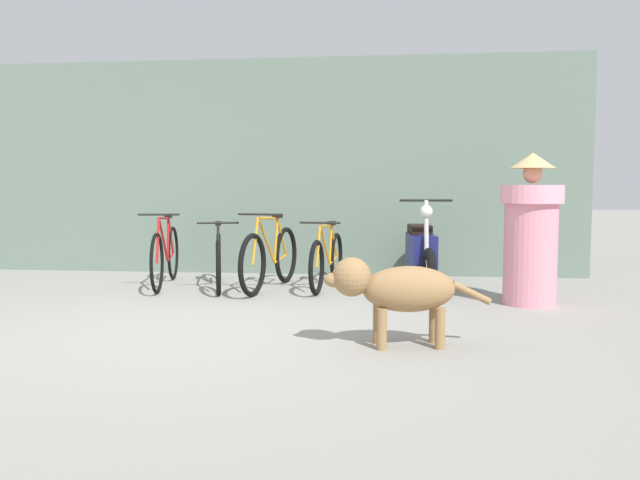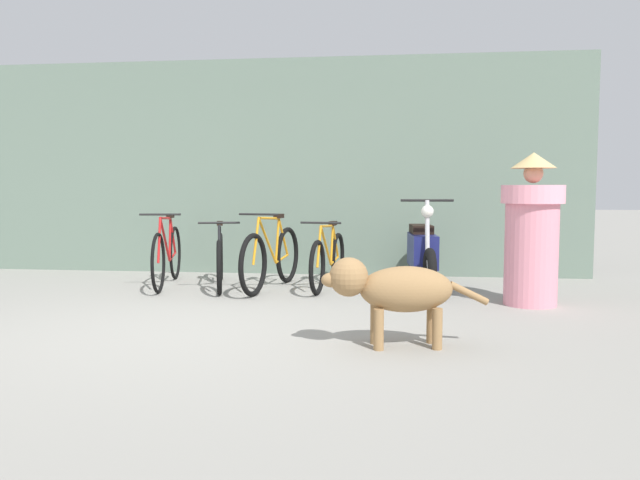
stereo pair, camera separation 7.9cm
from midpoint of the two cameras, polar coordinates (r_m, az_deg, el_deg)
The scene contains 9 objects.
ground_plane at distance 5.30m, azimuth -11.96°, elevation -8.04°, with size 60.00×60.00×0.00m, color gray.
shop_wall_back at distance 8.58m, azimuth -4.39°, elevation 6.62°, with size 8.48×0.20×2.89m.
bicycle_0 at distance 7.64m, azimuth -13.50°, elevation -1.35°, with size 0.47×1.74×0.88m.
bicycle_1 at distance 7.41m, azimuth -8.83°, elevation -1.79°, with size 0.57×1.64×0.79m.
bicycle_2 at distance 7.20m, azimuth -4.13°, elevation -1.64°, with size 0.48×1.71×0.89m.
bicycle_3 at distance 7.30m, azimuth 1.08°, elevation -1.83°, with size 0.46×1.69×0.79m.
motorcycle at distance 7.38m, azimuth 9.64°, elevation -1.18°, with size 0.58×1.87×1.04m.
stray_dog at distance 4.61m, azimuth 7.19°, elevation -4.44°, with size 1.24×0.46×0.66m.
person_in_robes at distance 6.54m, azimuth 19.12°, elevation 0.85°, with size 0.65×0.65×1.51m.
Camera 2 is at (1.74, -4.87, 1.17)m, focal length 35.00 mm.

